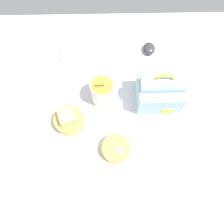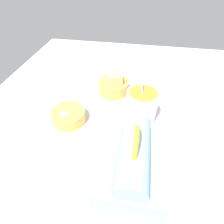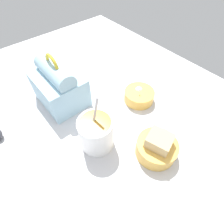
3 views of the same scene
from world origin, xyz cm
name	(u,v)px [view 2 (image 2 of 3)]	position (x,y,z in cm)	size (l,w,h in cm)	color
desk_surface	(122,132)	(0.00, 0.00, 1.00)	(140.00, 110.00, 2.00)	silver
keyboard	(217,123)	(-7.35, 30.29, 3.02)	(37.61, 11.84, 2.10)	silver
lunch_bag	(131,168)	(17.06, 3.90, 9.30)	(18.11, 14.46, 19.78)	#9EC6DB
soup_cup	(141,106)	(-6.22, 5.12, 7.82)	(10.02, 10.02, 18.64)	white
bento_bowl_sandwich	(114,85)	(-19.95, -6.25, 5.24)	(11.97, 11.97, 8.70)	#EAB24C
bento_bowl_snacks	(69,116)	(-1.25, -18.28, 4.24)	(11.07, 11.07, 5.00)	#EAB24C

